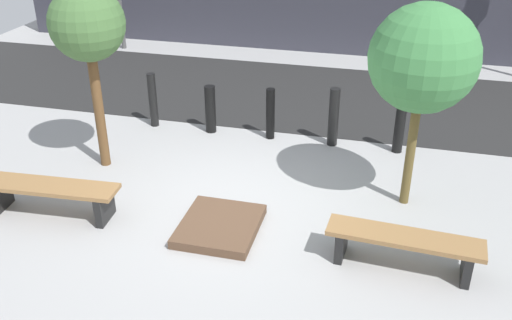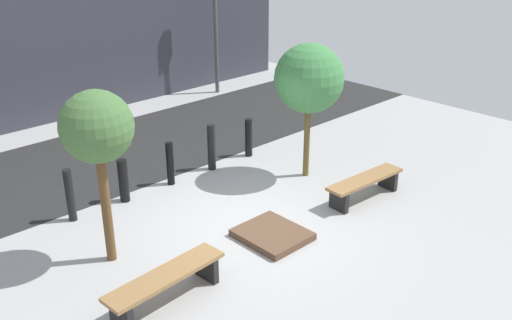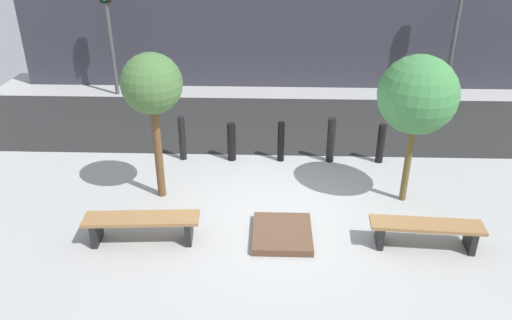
% 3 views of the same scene
% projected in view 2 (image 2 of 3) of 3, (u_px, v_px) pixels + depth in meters
% --- Properties ---
extents(ground_plane, '(18.00, 18.00, 0.00)m').
position_uv_depth(ground_plane, '(252.00, 227.00, 10.24)').
color(ground_plane, '#9C9C9C').
extents(road_strip, '(18.00, 3.90, 0.01)m').
position_uv_depth(road_strip, '(116.00, 154.00, 13.32)').
color(road_strip, '#242424').
rests_on(road_strip, ground).
extents(building_facade, '(16.20, 0.50, 4.32)m').
position_uv_depth(building_facade, '(39.00, 41.00, 14.70)').
color(building_facade, '#33333D').
rests_on(building_facade, ground).
extents(bench_left, '(1.94, 0.57, 0.47)m').
position_uv_depth(bench_left, '(166.00, 282.00, 8.13)').
color(bench_left, black).
rests_on(bench_left, ground).
extents(bench_right, '(1.85, 0.53, 0.46)m').
position_uv_depth(bench_right, '(365.00, 184.00, 11.12)').
color(bench_right, black).
rests_on(bench_right, ground).
extents(planter_bed, '(1.01, 1.15, 0.12)m').
position_uv_depth(planter_bed, '(272.00, 235.00, 9.87)').
color(planter_bed, brown).
rests_on(planter_bed, ground).
extents(tree_behind_left_bench, '(1.11, 1.11, 2.84)m').
position_uv_depth(tree_behind_left_bench, '(97.00, 129.00, 8.40)').
color(tree_behind_left_bench, brown).
rests_on(tree_behind_left_bench, ground).
extents(tree_behind_right_bench, '(1.42, 1.42, 2.84)m').
position_uv_depth(tree_behind_right_bench, '(309.00, 79.00, 11.43)').
color(tree_behind_right_bench, brown).
rests_on(tree_behind_right_bench, ground).
extents(bollard_far_left, '(0.15, 0.15, 1.01)m').
position_uv_depth(bollard_far_left, '(70.00, 195.00, 10.27)').
color(bollard_far_left, black).
rests_on(bollard_far_left, ground).
extents(bollard_left, '(0.19, 0.19, 0.87)m').
position_uv_depth(bollard_left, '(123.00, 181.00, 10.99)').
color(bollard_left, black).
rests_on(bollard_left, ground).
extents(bollard_center, '(0.15, 0.15, 0.92)m').
position_uv_depth(bollard_center, '(170.00, 164.00, 11.68)').
color(bollard_center, black).
rests_on(bollard_center, ground).
extents(bollard_right, '(0.18, 0.18, 1.03)m').
position_uv_depth(bollard_right, '(211.00, 147.00, 12.36)').
color(bollard_right, black).
rests_on(bollard_right, ground).
extents(bollard_far_right, '(0.17, 0.17, 0.89)m').
position_uv_depth(bollard_far_right, '(249.00, 138.00, 13.08)').
color(bollard_far_right, black).
rests_on(bollard_far_right, ground).
extents(traffic_light_mid_west, '(0.28, 0.27, 3.95)m').
position_uv_depth(traffic_light_mid_west, '(215.00, 4.00, 16.89)').
color(traffic_light_mid_west, '#484848').
rests_on(traffic_light_mid_west, ground).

